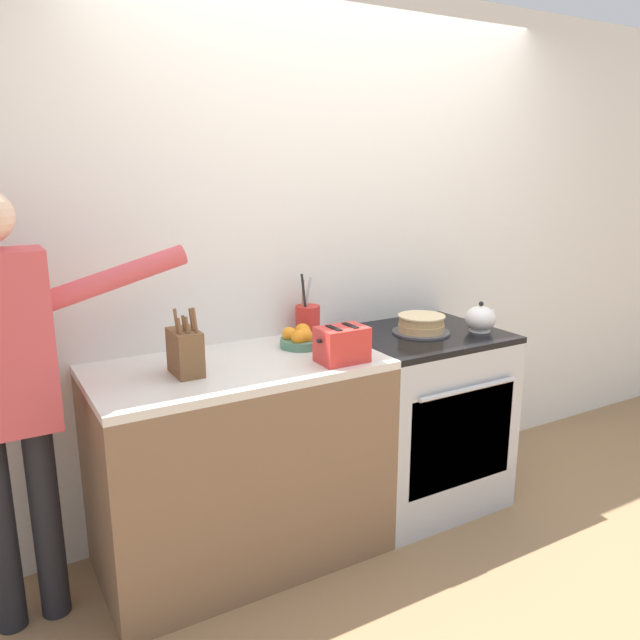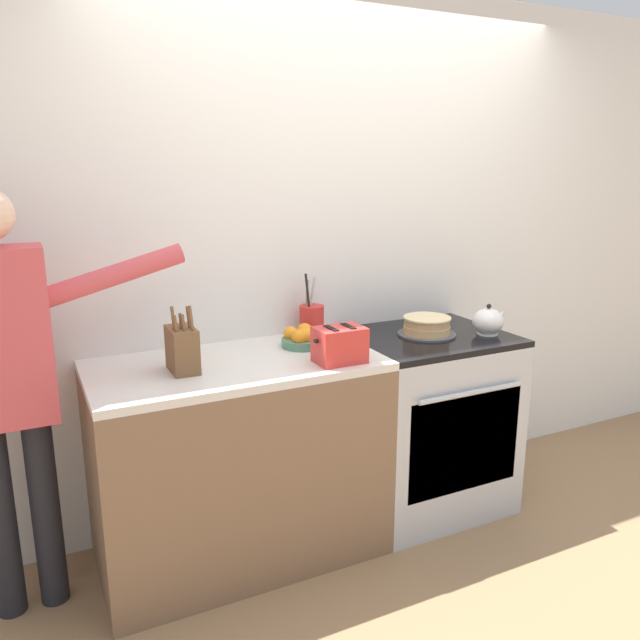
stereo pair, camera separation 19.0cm
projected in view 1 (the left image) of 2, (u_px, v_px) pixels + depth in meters
The scene contains 11 objects.
ground_plane at pixel (408, 545), 2.95m from camera, with size 16.00×16.00×0.00m, color #93704C.
wall_back at pixel (335, 255), 3.21m from camera, with size 8.00×0.04×2.60m.
counter_cabinet at pixel (241, 462), 2.78m from camera, with size 1.25×0.65×0.92m.
stove_range at pixel (420, 418), 3.27m from camera, with size 0.78×0.69×0.92m.
layer_cake at pixel (421, 325), 3.14m from camera, with size 0.29×0.29×0.09m.
tea_kettle at pixel (481, 319), 3.17m from camera, with size 0.19×0.15×0.16m.
knife_block at pixel (185, 352), 2.51m from camera, with size 0.10×0.18×0.28m.
utensil_crock at pixel (308, 320), 3.07m from camera, with size 0.12×0.12×0.31m.
fruit_bowl at pixel (301, 338), 2.90m from camera, with size 0.20×0.20×0.10m.
toaster at pixel (342, 344), 2.67m from camera, with size 0.22×0.15×0.16m.
person_baker at pixel (8, 378), 2.24m from camera, with size 0.94×0.20×1.68m.
Camera 1 is at (-1.67, -2.05, 1.75)m, focal length 35.00 mm.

